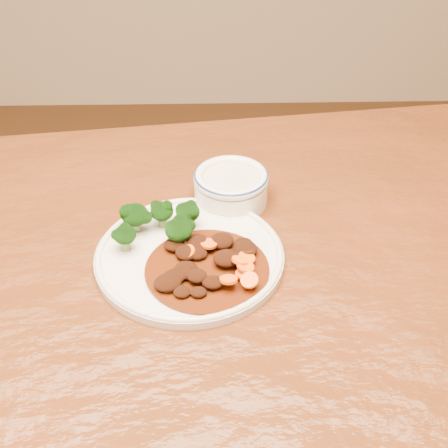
{
  "coord_description": "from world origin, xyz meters",
  "views": [
    {
      "loc": [
        0.07,
        -0.53,
        1.29
      ],
      "look_at": [
        0.08,
        0.14,
        0.77
      ],
      "focal_mm": 50.0,
      "sensor_mm": 36.0,
      "label": 1
    }
  ],
  "objects": [
    {
      "name": "dip_bowl",
      "position": [
        0.09,
        0.22,
        0.78
      ],
      "size": [
        0.11,
        0.11,
        0.05
      ],
      "rotation": [
        0.0,
        0.0,
        0.18
      ],
      "color": "white",
      "rests_on": "dining_table"
    },
    {
      "name": "dining_table",
      "position": [
        0.0,
        0.0,
        0.67
      ],
      "size": [
        1.6,
        1.08,
        0.75
      ],
      "rotation": [
        0.0,
        0.0,
        0.12
      ],
      "color": "#57240F",
      "rests_on": "ground"
    },
    {
      "name": "broccoli_florets",
      "position": [
        -0.0,
        0.13,
        0.79
      ],
      "size": [
        0.11,
        0.08,
        0.04
      ],
      "color": "olive",
      "rests_on": "dinner_plate"
    },
    {
      "name": "dinner_plate",
      "position": [
        0.04,
        0.09,
        0.76
      ],
      "size": [
        0.25,
        0.25,
        0.02
      ],
      "rotation": [
        0.0,
        0.0,
        0.35
      ],
      "color": "silver",
      "rests_on": "dining_table"
    },
    {
      "name": "mince_stew",
      "position": [
        0.06,
        0.06,
        0.77
      ],
      "size": [
        0.16,
        0.16,
        0.03
      ],
      "color": "#481907",
      "rests_on": "dinner_plate"
    }
  ]
}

